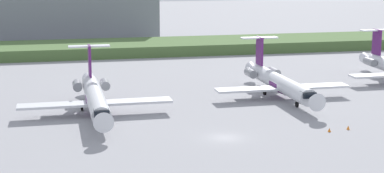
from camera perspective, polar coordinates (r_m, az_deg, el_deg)
name	(u,v)px	position (r m, az deg, el deg)	size (l,w,h in m)	color
ground_plane	(179,92)	(109.32, -1.23, -0.47)	(500.00, 500.00, 0.00)	#939399
grass_berm	(139,47)	(157.05, -4.87, 3.63)	(320.00, 20.00, 2.64)	#4C6B38
regional_jet_third	(95,96)	(94.58, -8.94, -0.92)	(22.81, 31.00, 9.00)	silver
regional_jet_fourth	(279,82)	(105.72, 8.03, 0.41)	(22.81, 31.00, 9.00)	silver
distant_hangar	(55,13)	(185.92, -12.55, 6.66)	(58.00, 24.36, 15.88)	gray
safety_cone_front_marker	(329,130)	(85.64, 12.54, -3.91)	(0.44, 0.44, 0.55)	orange
safety_cone_mid_marker	(348,128)	(87.38, 14.20, -3.68)	(0.44, 0.44, 0.55)	orange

